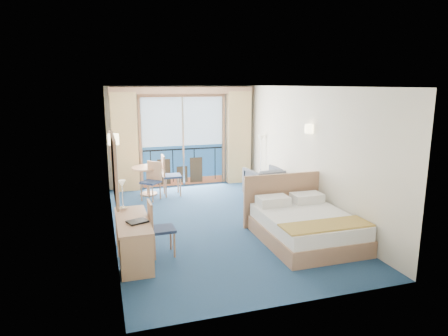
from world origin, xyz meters
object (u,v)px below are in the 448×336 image
at_px(nightstand, 299,203).
at_px(table_chair_a, 168,173).
at_px(armchair, 265,183).
at_px(desk, 136,247).
at_px(round_table, 148,174).
at_px(table_chair_b, 152,178).
at_px(desk_chair, 157,225).
at_px(floor_lamp, 261,148).
at_px(bed, 305,225).

height_order(nightstand, table_chair_a, table_chair_a).
relative_size(armchair, desk, 0.58).
height_order(armchair, round_table, armchair).
distance_m(round_table, table_chair_b, 0.46).
height_order(nightstand, desk, desk).
bearing_deg(nightstand, desk_chair, -160.78).
bearing_deg(floor_lamp, armchair, -106.35).
height_order(bed, desk, bed).
bearing_deg(desk_chair, table_chair_a, -13.45).
distance_m(floor_lamp, table_chair_b, 2.95).
bearing_deg(floor_lamp, nightstand, -92.94).
xyz_separation_m(bed, nightstand, (0.53, 1.23, 0.00)).
xyz_separation_m(desk_chair, round_table, (0.29, 3.76, 0.02)).
bearing_deg(nightstand, round_table, 136.49).
bearing_deg(desk, desk_chair, 48.38).
bearing_deg(round_table, table_chair_a, -26.65).
bearing_deg(nightstand, desk, -156.49).
bearing_deg(floor_lamp, desk, -132.70).
bearing_deg(armchair, table_chair_b, -23.31).
relative_size(bed, floor_lamp, 1.36).
bearing_deg(armchair, bed, 74.16).
xyz_separation_m(armchair, table_chair_b, (-2.62, 0.73, 0.14)).
height_order(armchair, table_chair_b, table_chair_b).
relative_size(floor_lamp, round_table, 1.81).
xyz_separation_m(round_table, table_chair_a, (0.47, -0.24, 0.04)).
relative_size(bed, armchair, 2.33).
height_order(floor_lamp, desk, floor_lamp).
bearing_deg(round_table, table_chair_b, -83.39).
xyz_separation_m(bed, floor_lamp, (0.65, 3.64, 0.80)).
height_order(bed, table_chair_a, bed).
xyz_separation_m(desk, table_chair_a, (1.15, 3.96, 0.20)).
bearing_deg(nightstand, table_chair_a, 133.88).
bearing_deg(round_table, desk, -99.20).
bearing_deg(armchair, desk_chair, 33.16).
bearing_deg(nightstand, armchair, 95.49).
distance_m(bed, table_chair_a, 4.10).
height_order(bed, round_table, bed).
xyz_separation_m(nightstand, desk, (-3.50, -1.52, 0.08)).
relative_size(bed, table_chair_b, 2.13).
xyz_separation_m(bed, armchair, (0.38, 2.73, 0.09)).
relative_size(armchair, table_chair_b, 0.91).
relative_size(desk_chair, round_table, 1.16).
height_order(desk_chair, table_chair_a, table_chair_a).
xyz_separation_m(nightstand, floor_lamp, (0.12, 2.40, 0.79)).
relative_size(bed, table_chair_a, 1.90).
bearing_deg(desk_chair, bed, -94.45).
bearing_deg(floor_lamp, desk_chair, -132.84).
bearing_deg(desk, nightstand, 23.51).
xyz_separation_m(armchair, desk, (-3.36, -3.01, -0.01)).
bearing_deg(round_table, nightstand, -43.51).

